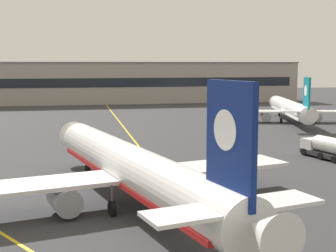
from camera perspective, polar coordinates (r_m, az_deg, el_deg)
name	(u,v)px	position (r m, az deg, el deg)	size (l,w,h in m)	color
ground_plane	(215,238)	(36.05, 5.56, -13.10)	(400.00, 400.00, 0.00)	#353538
taxiway_centreline	(149,159)	(64.30, -2.31, -3.90)	(0.30, 180.00, 0.01)	yellow
taxiway_lead_in_stripe	(17,243)	(36.71, -17.43, -13.02)	(0.30, 60.00, 0.01)	yellow
airliner_foreground	(133,169)	(42.77, -4.16, -5.08)	(32.22, 40.97, 11.65)	white
airliner_background	(291,109)	(106.76, 14.30, 1.98)	(27.87, 35.45, 10.08)	white
service_truck_fuel_white	(326,148)	(67.45, 18.22, -2.45)	(4.04, 7.94, 3.00)	#2D2D33
safety_cone_by_nose_gear	(127,165)	(59.25, -4.86, -4.65)	(0.44, 0.44, 0.55)	orange
terminal_building	(78,83)	(154.42, -10.60, 5.04)	(143.27, 12.40, 13.07)	#9E998E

